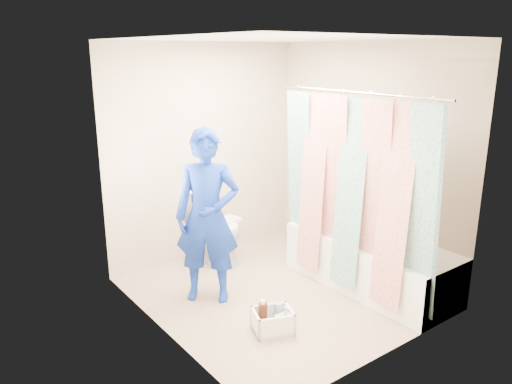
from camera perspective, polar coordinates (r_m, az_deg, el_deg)
floor at (r=5.01m, az=2.44°, el=-11.49°), size 2.60×2.60×0.00m
ceiling at (r=4.46m, az=2.81°, el=17.10°), size 2.40×2.60×0.02m
wall_back at (r=5.63m, az=-5.85°, el=4.47°), size 2.40×0.02×2.40m
wall_front at (r=3.72m, az=15.45°, el=-1.96°), size 2.40×0.02×2.40m
wall_left at (r=3.96m, az=-10.92°, el=-0.59°), size 0.02×2.60×2.40m
wall_right at (r=5.42m, az=12.49°, el=3.73°), size 0.02×2.60×2.40m
bathtub at (r=5.18m, az=12.89°, el=-7.71°), size 0.70×1.75×0.50m
curtain_rod at (r=4.52m, az=11.43°, el=11.09°), size 0.02×1.90×0.02m
shower_curtain at (r=4.69m, az=10.82°, el=-0.30°), size 0.06×1.75×1.80m
toilet at (r=5.62m, az=-5.07°, el=-3.88°), size 0.57×0.86×0.82m
tank_lid at (r=5.50m, az=-4.20°, el=-3.51°), size 0.53×0.29×0.04m
tank_internals at (r=5.64m, az=-6.96°, el=0.36°), size 0.20×0.07×0.27m
plumber at (r=4.64m, az=-5.58°, el=-2.82°), size 0.71×0.69×1.65m
cleaning_caddy at (r=4.36m, az=2.08°, el=-14.58°), size 0.40×0.36×0.25m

